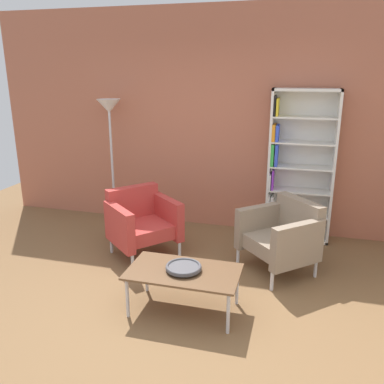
% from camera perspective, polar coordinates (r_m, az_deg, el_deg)
% --- Properties ---
extents(ground_plane, '(8.32, 8.32, 0.00)m').
position_cam_1_polar(ground_plane, '(3.72, -4.49, -17.87)').
color(ground_plane, brown).
extents(brick_back_panel, '(6.40, 0.12, 2.90)m').
position_cam_1_polar(brick_back_panel, '(5.47, 3.97, 9.87)').
color(brick_back_panel, '#B2664C').
rests_on(brick_back_panel, ground_plane).
extents(bookshelf_tall, '(0.80, 0.30, 1.90)m').
position_cam_1_polar(bookshelf_tall, '(5.25, 14.46, 3.33)').
color(bookshelf_tall, silver).
rests_on(bookshelf_tall, ground_plane).
extents(coffee_table_low, '(1.00, 0.56, 0.40)m').
position_cam_1_polar(coffee_table_low, '(3.68, -1.19, -11.44)').
color(coffee_table_low, brown).
rests_on(coffee_table_low, ground_plane).
extents(decorative_bowl, '(0.32, 0.32, 0.05)m').
position_cam_1_polar(decorative_bowl, '(3.65, -1.19, -10.52)').
color(decorative_bowl, '#4C4C51').
rests_on(decorative_bowl, coffee_table_low).
extents(armchair_near_window, '(0.95, 0.95, 0.78)m').
position_cam_1_polar(armchair_near_window, '(4.47, 12.58, -5.89)').
color(armchair_near_window, gray).
rests_on(armchair_near_window, ground_plane).
extents(armchair_corner_red, '(0.94, 0.95, 0.78)m').
position_cam_1_polar(armchair_corner_red, '(4.78, -7.11, -4.06)').
color(armchair_corner_red, '#B73833').
rests_on(armchair_corner_red, ground_plane).
extents(floor_lamp_torchiere, '(0.32, 0.32, 1.74)m').
position_cam_1_polar(floor_lamp_torchiere, '(5.60, -11.50, 9.73)').
color(floor_lamp_torchiere, silver).
rests_on(floor_lamp_torchiere, ground_plane).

